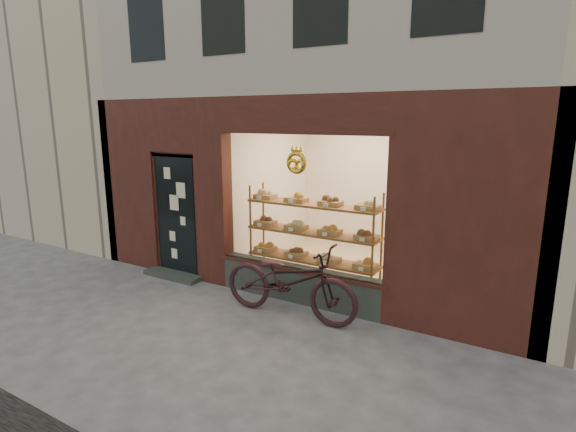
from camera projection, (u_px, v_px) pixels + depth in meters
The scene contains 4 objects.
ground at pixel (181, 353), 5.41m from camera, with size 90.00×90.00×0.00m, color #505053.
neighbor_left at pixel (70, 61), 13.85m from camera, with size 12.00×7.00×9.00m, color beige.
display_shelf at pixel (313, 241), 7.15m from camera, with size 2.20×0.45×1.70m.
bicycle at pixel (289, 281), 6.31m from camera, with size 0.72×2.06×1.08m, color black.
Camera 1 is at (3.63, -3.58, 2.78)m, focal length 28.00 mm.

